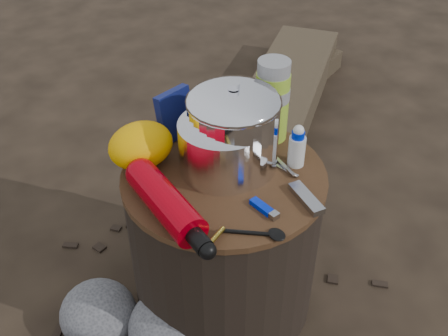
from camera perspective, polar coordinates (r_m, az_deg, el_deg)
ground at (r=1.63m, az=0.00°, el=-13.46°), size 60.00×60.00×0.00m
stump at (r=1.46m, az=0.00°, el=-7.77°), size 0.50×0.50×0.46m
log_main at (r=2.18m, az=4.82°, el=4.38°), size 1.54×1.28×0.14m
log_small at (r=2.43m, az=4.87°, el=7.41°), size 1.10×0.58×0.09m
foil_windscreen at (r=1.28m, az=-0.12°, el=2.28°), size 0.21×0.21×0.13m
camping_pot at (r=1.27m, az=0.99°, el=4.25°), size 0.22×0.22×0.22m
fuel_bottle at (r=1.17m, az=-6.24°, el=-3.67°), size 0.08×0.31×0.08m
thermos at (r=1.38m, az=5.15°, el=7.17°), size 0.09×0.09×0.22m
travel_mug at (r=1.42m, az=-0.60°, el=6.12°), size 0.09×0.09×0.13m
stuff_sack at (r=1.32m, az=-8.89°, el=2.42°), size 0.16×0.13×0.11m
food_pouch at (r=1.40m, az=-5.29°, el=5.71°), size 0.11×0.05×0.13m
lighter at (r=1.20m, az=4.06°, el=-4.13°), size 0.03×0.08×0.01m
multitool at (r=1.23m, az=8.78°, el=-3.21°), size 0.05×0.12×0.02m
pot_grabber at (r=1.32m, az=5.95°, el=0.21°), size 0.04×0.12×0.01m
spork at (r=1.14m, az=2.55°, el=-6.88°), size 0.12×0.11×0.01m
squeeze_bottle at (r=1.32m, az=7.81°, el=2.18°), size 0.04×0.04×0.10m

